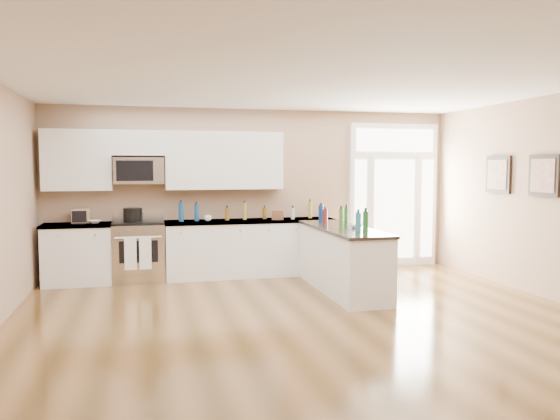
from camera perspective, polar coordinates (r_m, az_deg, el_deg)
name	(u,v)px	position (r m, az deg, el deg)	size (l,w,h in m)	color
ground	(333,343)	(5.82, 5.61, -13.69)	(8.00, 8.00, 0.00)	#513616
room_shell	(335,178)	(5.53, 5.75, 3.37)	(8.00, 8.00, 8.00)	tan
back_cabinet_left	(80,256)	(9.06, -20.21, -4.52)	(1.10, 0.66, 0.94)	white
back_cabinet_right	(251,250)	(9.17, -3.04, -4.15)	(2.85, 0.66, 0.94)	white
peninsula_cabinet	(342,262)	(8.07, 6.51, -5.38)	(0.69, 2.32, 0.94)	white
upper_cabinet_left	(77,160)	(9.10, -20.43, 4.91)	(1.04, 0.33, 0.95)	white
upper_cabinet_right	(224,161)	(9.14, -5.82, 5.16)	(1.94, 0.33, 0.95)	white
upper_cabinet_short	(138,143)	(9.05, -14.58, 6.79)	(0.82, 0.33, 0.40)	white
microwave	(139,171)	(9.01, -14.53, 4.00)	(0.78, 0.41, 0.42)	silver
entry_door	(393,195)	(10.18, 11.77, 1.52)	(1.70, 0.10, 2.60)	white
wall_art_near	(498,175)	(9.13, 21.83, 3.45)	(0.05, 0.58, 0.58)	black
wall_art_far	(544,176)	(8.34, 25.85, 3.26)	(0.05, 0.58, 0.58)	black
kitchen_range	(139,251)	(9.00, -14.53, -4.19)	(0.80, 0.71, 1.08)	silver
stockpot	(133,214)	(9.02, -15.14, -0.43)	(0.30, 0.30, 0.23)	black
toaster_oven	(80,216)	(9.06, -20.16, -0.57)	(0.27, 0.22, 0.24)	silver
cardboard_box	(278,215)	(9.11, -0.25, -0.51)	(0.19, 0.14, 0.16)	brown
bowl_left	(94,222)	(8.98, -18.82, -1.18)	(0.20, 0.20, 0.05)	white
bowl_peninsula	(356,226)	(7.92, 7.97, -1.70)	(0.17, 0.17, 0.05)	white
cup_counter	(208,218)	(8.93, -7.55, -0.87)	(0.12, 0.12, 0.09)	white
counter_bottles	(282,215)	(8.48, 0.21, -0.52)	(2.39, 2.46, 0.31)	#19591E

